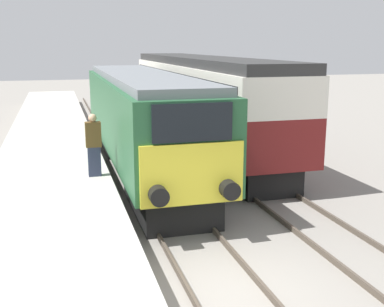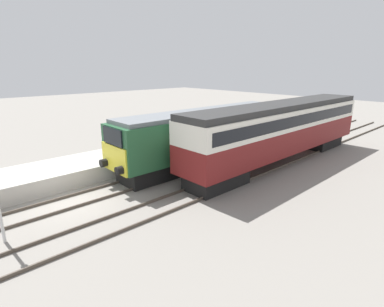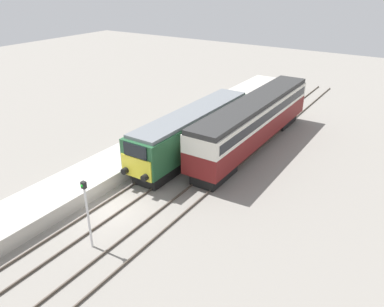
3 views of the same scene
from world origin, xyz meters
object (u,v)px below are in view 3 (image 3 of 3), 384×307
at_px(passenger_carriage, 254,119).
at_px(locomotive, 193,130).
at_px(signal_post, 87,209).
at_px(person_on_platform, 146,142).

bearing_deg(passenger_carriage, locomotive, -131.13).
bearing_deg(signal_post, person_on_platform, 112.14).
bearing_deg(passenger_carriage, signal_post, -95.91).
relative_size(locomotive, person_on_platform, 7.78).
distance_m(locomotive, person_on_platform, 4.00).
bearing_deg(locomotive, signal_post, -82.28).
distance_m(passenger_carriage, person_on_platform, 9.14).
bearing_deg(signal_post, passenger_carriage, 84.09).
distance_m(person_on_platform, signal_post, 9.81).
xyz_separation_m(locomotive, signal_post, (1.70, -12.54, 0.29)).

